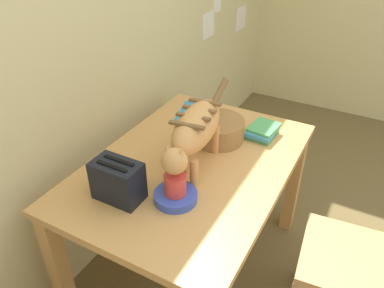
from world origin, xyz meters
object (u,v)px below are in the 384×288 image
magazine (195,114)px  wicker_basket (217,129)px  toaster (118,181)px  dining_table (192,177)px  cat (195,130)px  saucer_bowl (176,196)px  book_stack (263,131)px  coffee_mug (176,184)px  wooden_chair_near (362,260)px

magazine → wicker_basket: size_ratio=1.06×
toaster → dining_table: bearing=-21.4°
cat → saucer_bowl: size_ratio=4.02×
book_stack → wicker_basket: bearing=125.5°
coffee_mug → magazine: bearing=22.2°
saucer_bowl → toaster: 0.24m
dining_table → cat: bearing=-136.9°
cat → toaster: bearing=53.1°
magazine → coffee_mug: bearing=-172.0°
magazine → book_stack: 0.42m
dining_table → cat: size_ratio=1.70×
coffee_mug → wooden_chair_near: (0.30, -0.74, -0.35)m
wooden_chair_near → dining_table: bearing=87.2°
toaster → book_stack: bearing=-25.2°
saucer_bowl → book_stack: (0.65, -0.14, 0.01)m
dining_table → coffee_mug: coffee_mug is taller
saucer_bowl → wooden_chair_near: wooden_chair_near is taller
coffee_mug → book_stack: bearing=-12.3°
coffee_mug → magazine: (0.68, 0.28, -0.08)m
book_stack → toaster: size_ratio=0.92×
saucer_bowl → wooden_chair_near: (0.31, -0.74, -0.28)m
magazine → wooden_chair_near: size_ratio=0.31×
dining_table → coffee_mug: 0.32m
dining_table → toaster: size_ratio=6.15×
dining_table → cat: cat is taller
wicker_basket → wooden_chair_near: 0.88m
cat → saucer_bowl: (-0.22, -0.03, -0.19)m
dining_table → magazine: bearing=26.5°
coffee_mug → book_stack: (0.64, -0.14, -0.05)m
coffee_mug → wicker_basket: bearing=6.1°
cat → wicker_basket: (0.28, 0.02, -0.15)m
book_stack → cat: bearing=158.0°
saucer_bowl → magazine: saucer_bowl is taller
book_stack → wooden_chair_near: bearing=-119.4°
cat → magazine: size_ratio=2.50×
dining_table → magazine: magazine is taller
dining_table → toaster: 0.43m
saucer_bowl → coffee_mug: (0.00, 0.00, 0.06)m
magazine → book_stack: (-0.04, -0.42, 0.03)m
book_stack → coffee_mug: bearing=167.7°
toaster → wicker_basket: bearing=-14.5°
dining_table → saucer_bowl: saucer_bowl is taller
dining_table → magazine: size_ratio=4.27×
coffee_mug → book_stack: 0.66m
book_stack → wicker_basket: 0.24m
cat → book_stack: bearing=-119.6°
saucer_bowl → toaster: toaster is taller
dining_table → saucer_bowl: (-0.27, -0.07, 0.11)m
wicker_basket → toaster: size_ratio=1.36×
magazine → wicker_basket: wicker_basket is taller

